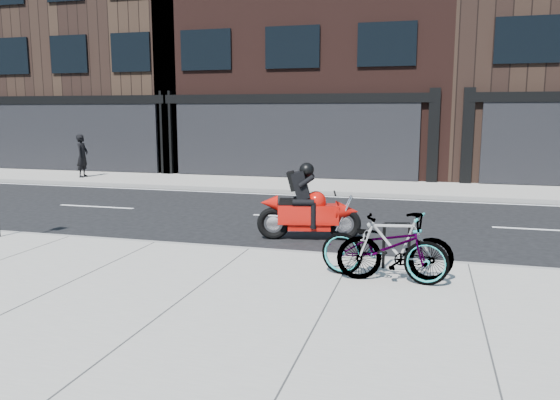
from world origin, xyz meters
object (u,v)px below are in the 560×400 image
(bicycle_rear, at_px, (395,247))
(motorcycle, at_px, (313,209))
(bike_rack, at_px, (397,241))
(bicycle_front, at_px, (383,246))
(pedestrian, at_px, (82,156))

(bicycle_rear, relative_size, motorcycle, 0.81)
(bike_rack, xyz_separation_m, bicycle_front, (-0.16, -0.67, 0.07))
(motorcycle, height_order, pedestrian, pedestrian)
(motorcycle, bearing_deg, bicycle_front, -71.09)
(bike_rack, xyz_separation_m, motorcycle, (-1.88, 2.22, 0.09))
(bicycle_front, xyz_separation_m, bicycle_rear, (0.18, -0.01, 0.01))
(bicycle_front, xyz_separation_m, pedestrian, (-12.80, 10.65, 0.32))
(bicycle_front, relative_size, bicycle_rear, 1.12)
(bicycle_rear, xyz_separation_m, motorcycle, (-1.90, 2.91, 0.01))
(pedestrian, bearing_deg, bicycle_rear, -137.95)
(bike_rack, distance_m, motorcycle, 2.91)
(bicycle_rear, distance_m, motorcycle, 3.47)
(bike_rack, height_order, bicycle_rear, bicycle_rear)
(bike_rack, xyz_separation_m, bicycle_rear, (0.02, -0.69, 0.08))
(bike_rack, relative_size, pedestrian, 0.46)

